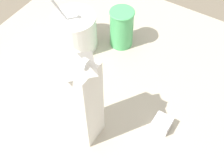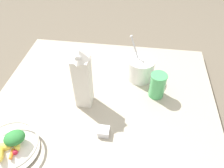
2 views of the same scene
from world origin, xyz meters
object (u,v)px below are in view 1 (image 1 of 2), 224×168
yogurt_tub (75,30)px  drinking_cup (122,27)px  milk_carton (82,98)px  spice_jar (162,124)px

yogurt_tub → drinking_cup: 0.15m
milk_carton → drinking_cup: 0.35m
yogurt_tub → spice_jar: bearing=-109.4°
milk_carton → drinking_cup: size_ratio=2.28×
milk_carton → yogurt_tub: 0.34m
milk_carton → drinking_cup: milk_carton is taller
drinking_cup → spice_jar: size_ratio=2.82×
spice_jar → milk_carton: bearing=125.5°
milk_carton → yogurt_tub: size_ratio=1.27×
yogurt_tub → spice_jar: yogurt_tub is taller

